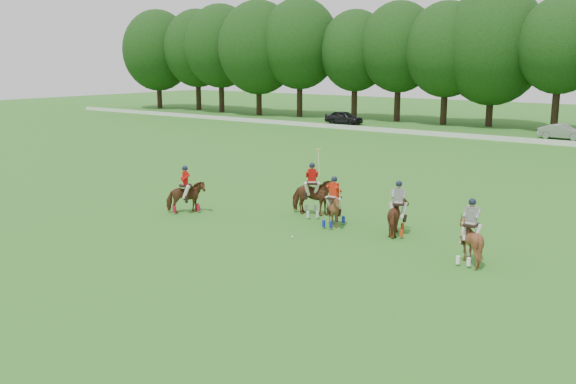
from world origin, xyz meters
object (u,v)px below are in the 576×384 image
Objects in this scene: polo_stripe_a at (398,216)px; car_mid at (562,132)px; polo_red_c at (334,209)px; car_left at (344,117)px; polo_red_b at (312,197)px; polo_ball at (292,237)px; polo_red_a at (186,196)px; polo_stripe_b at (470,240)px.

car_mid is at bearing 94.50° from polo_stripe_a.
car_mid is 37.52m from polo_red_c.
car_left is 22.65m from car_mid.
polo_ball is at bearing -66.91° from polo_red_b.
polo_ball is at bearing -152.35° from car_left.
polo_red_a is at bearing 175.47° from polo_ball.
polo_stripe_b is 6.94m from polo_ball.
polo_red_b reaches higher than polo_red_c.
car_mid is 1.82× the size of polo_red_a.
polo_red_c is at bearing -170.79° from polo_stripe_a.
polo_stripe_a is at bearing -6.99° from polo_red_b.
polo_red_b is (-1.69, -36.50, 0.23)m from car_mid.
car_left is 45.03m from polo_stripe_a.
polo_red_a reaches higher than car_left.
polo_stripe_b is (29.26, -38.85, 0.10)m from car_left.
car_mid reaches higher than polo_ball.
car_mid is 36.54m from polo_red_b.
polo_stripe_b reaches higher than polo_red_a.
car_left is 48.64m from polo_stripe_b.
polo_stripe_b is (6.47, -1.34, 0.06)m from polo_red_c.
car_mid is (22.65, 0.00, -0.06)m from car_left.
polo_stripe_b reaches higher than polo_red_c.
polo_red_a is 0.74× the size of polo_red_b.
polo_stripe_b is (3.70, -1.79, 0.03)m from polo_stripe_a.
polo_red_b reaches higher than polo_ball.
polo_red_a is at bearing -177.22° from polo_stripe_b.
polo_red_b reaches higher than car_mid.
polo_red_b is 1.30× the size of polo_stripe_b.
car_left reaches higher than car_mid.
car_left is 1.96× the size of polo_red_c.
polo_ball is (-6.80, -1.16, -0.78)m from polo_stripe_b.
polo_red_c is 24.01× the size of polo_ball.
polo_stripe_a is (4.60, -0.56, -0.10)m from polo_red_b.
polo_red_c is (1.83, -1.01, -0.13)m from polo_red_b.
polo_red_b is at bearing 113.09° from polo_ball.
polo_red_b is at bearing 173.01° from polo_stripe_a.
polo_red_a is 24.49× the size of polo_ball.
polo_stripe_a is 4.34m from polo_ball.
car_mid is 39.41m from polo_stripe_b.
polo_stripe_a is at bearing -147.07° from car_left.
polo_red_b is (4.99, 3.00, 0.10)m from polo_red_a.
polo_ball is at bearing -97.68° from polo_red_c.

